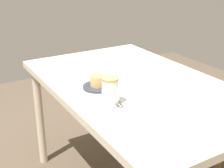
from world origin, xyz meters
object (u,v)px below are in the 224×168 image
(pastry_plate, at_px, (98,87))
(coffee_mug, at_px, (110,91))
(dining_table, at_px, (136,96))
(pastry, at_px, (98,81))

(pastry_plate, xyz_separation_m, coffee_mug, (0.19, -0.04, 0.06))
(dining_table, bearing_deg, pastry, -99.19)
(dining_table, bearing_deg, pastry_plate, -99.19)
(pastry, bearing_deg, coffee_mug, -11.63)
(pastry_plate, relative_size, pastry, 2.05)
(dining_table, bearing_deg, coffee_mug, -57.75)
(dining_table, height_order, pastry_plate, pastry_plate)
(pastry_plate, distance_m, pastry, 0.03)
(dining_table, distance_m, coffee_mug, 0.32)
(pastry, bearing_deg, dining_table, 80.81)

